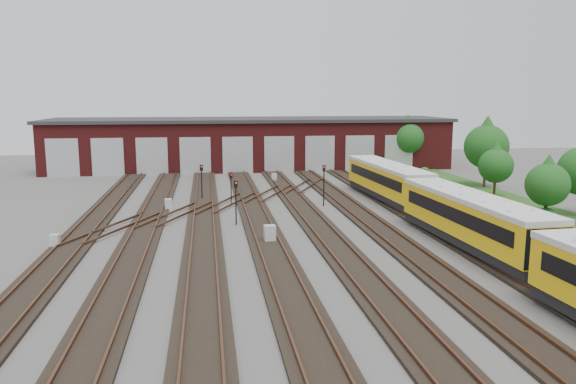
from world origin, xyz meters
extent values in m
plane|color=#454240|center=(0.00, 0.00, 0.00)|extent=(120.00, 120.00, 0.00)
cube|color=black|center=(-14.00, 0.00, 0.09)|extent=(2.40, 70.00, 0.18)
cube|color=#4F301F|center=(-14.72, 0.00, 0.26)|extent=(0.10, 70.00, 0.15)
cube|color=#4F301F|center=(-13.28, 0.00, 0.26)|extent=(0.10, 70.00, 0.15)
cube|color=black|center=(-10.00, 0.00, 0.09)|extent=(2.40, 70.00, 0.18)
cube|color=#4F301F|center=(-10.72, 0.00, 0.26)|extent=(0.10, 70.00, 0.15)
cube|color=#4F301F|center=(-9.28, 0.00, 0.26)|extent=(0.10, 70.00, 0.15)
cube|color=black|center=(-6.00, 0.00, 0.09)|extent=(2.40, 70.00, 0.18)
cube|color=#4F301F|center=(-6.72, 0.00, 0.26)|extent=(0.10, 70.00, 0.15)
cube|color=#4F301F|center=(-5.28, 0.00, 0.26)|extent=(0.10, 70.00, 0.15)
cube|color=black|center=(-2.00, 0.00, 0.09)|extent=(2.40, 70.00, 0.18)
cube|color=#4F301F|center=(-2.72, 0.00, 0.26)|extent=(0.10, 70.00, 0.15)
cube|color=#4F301F|center=(-1.28, 0.00, 0.26)|extent=(0.10, 70.00, 0.15)
cube|color=black|center=(2.00, 0.00, 0.09)|extent=(2.40, 70.00, 0.18)
cube|color=#4F301F|center=(1.28, 0.00, 0.26)|extent=(0.10, 70.00, 0.15)
cube|color=#4F301F|center=(2.72, 0.00, 0.26)|extent=(0.10, 70.00, 0.15)
cube|color=black|center=(6.00, 0.00, 0.09)|extent=(2.40, 70.00, 0.18)
cube|color=#4F301F|center=(5.28, 0.00, 0.26)|extent=(0.10, 70.00, 0.15)
cube|color=#4F301F|center=(6.72, 0.00, 0.26)|extent=(0.10, 70.00, 0.15)
cube|color=black|center=(10.00, 0.00, 0.09)|extent=(2.40, 70.00, 0.18)
cube|color=#4F301F|center=(9.28, 0.00, 0.26)|extent=(0.10, 70.00, 0.15)
cube|color=#4F301F|center=(10.72, 0.00, 0.26)|extent=(0.10, 70.00, 0.15)
cube|color=black|center=(14.00, 0.00, 0.09)|extent=(2.40, 70.00, 0.18)
cube|color=#4F301F|center=(13.28, 0.00, 0.26)|extent=(0.10, 70.00, 0.15)
cube|color=#4F301F|center=(14.72, 0.00, 0.26)|extent=(0.10, 70.00, 0.15)
cube|color=#4F301F|center=(-8.00, 10.00, 0.26)|extent=(5.40, 9.62, 0.15)
cube|color=#4F301F|center=(-4.00, 14.00, 0.26)|extent=(5.40, 9.62, 0.15)
cube|color=#4F301F|center=(0.00, 18.00, 0.26)|extent=(5.40, 9.62, 0.15)
cube|color=#4F301F|center=(-12.00, 6.00, 0.26)|extent=(5.40, 9.62, 0.15)
cube|color=#4F301F|center=(4.00, 22.00, 0.26)|extent=(5.40, 9.62, 0.15)
cube|color=#541515|center=(0.00, 40.00, 3.00)|extent=(50.00, 12.00, 6.00)
cube|color=#29282B|center=(0.00, 40.00, 6.15)|extent=(51.00, 12.50, 0.40)
cube|color=#A6A9AB|center=(-22.00, 33.98, 2.20)|extent=(3.60, 0.12, 4.40)
cube|color=#A6A9AB|center=(-17.00, 33.98, 2.20)|extent=(3.60, 0.12, 4.40)
cube|color=#A6A9AB|center=(-12.00, 33.98, 2.20)|extent=(3.60, 0.12, 4.40)
cube|color=#A6A9AB|center=(-7.00, 33.98, 2.20)|extent=(3.60, 0.12, 4.40)
cube|color=#A6A9AB|center=(-2.00, 33.98, 2.20)|extent=(3.60, 0.12, 4.40)
cube|color=#A6A9AB|center=(3.00, 33.98, 2.20)|extent=(3.60, 0.12, 4.40)
cube|color=#A6A9AB|center=(8.00, 33.98, 2.20)|extent=(3.60, 0.12, 4.40)
cube|color=#A6A9AB|center=(13.00, 33.98, 2.20)|extent=(3.60, 0.12, 4.40)
cube|color=#A6A9AB|center=(18.00, 33.98, 2.20)|extent=(3.60, 0.12, 4.40)
cube|color=#1D4818|center=(19.00, 10.00, 0.03)|extent=(8.00, 55.00, 0.05)
cube|color=black|center=(10.00, -1.85, 0.62)|extent=(2.91, 14.56, 0.58)
cube|color=yellow|center=(10.00, -1.85, 1.97)|extent=(3.20, 14.57, 2.12)
cube|color=silver|center=(10.00, -1.85, 3.18)|extent=(3.29, 14.58, 0.29)
cube|color=black|center=(8.73, -1.92, 2.21)|extent=(0.67, 12.72, 0.82)
cube|color=black|center=(11.27, -1.79, 2.21)|extent=(0.67, 12.72, 0.82)
cube|color=black|center=(10.00, 14.15, 0.62)|extent=(2.91, 14.56, 0.58)
cube|color=yellow|center=(10.00, 14.15, 1.97)|extent=(3.20, 14.57, 2.12)
cube|color=silver|center=(10.00, 14.15, 3.18)|extent=(3.29, 14.58, 0.29)
cube|color=black|center=(8.73, 14.08, 2.21)|extent=(0.67, 12.72, 0.82)
cube|color=black|center=(11.27, 14.21, 2.21)|extent=(0.67, 12.72, 0.82)
cylinder|color=black|center=(-6.16, 16.73, 1.33)|extent=(0.10, 0.10, 2.66)
cube|color=black|center=(-6.16, 16.73, 2.92)|extent=(0.30, 0.24, 0.52)
sphere|color=red|center=(-6.16, 16.62, 3.03)|extent=(0.12, 0.12, 0.12)
cylinder|color=black|center=(-3.68, 14.49, 1.13)|extent=(0.09, 0.09, 2.26)
cube|color=black|center=(-3.68, 14.49, 2.47)|extent=(0.24, 0.19, 0.43)
sphere|color=red|center=(-3.68, 14.40, 2.56)|extent=(0.10, 0.10, 0.10)
cylinder|color=black|center=(-3.68, 6.64, 1.36)|extent=(0.10, 0.10, 2.72)
cube|color=black|center=(-3.68, 6.64, 2.97)|extent=(0.28, 0.21, 0.49)
sphere|color=red|center=(-3.68, 6.54, 3.06)|extent=(0.12, 0.12, 0.12)
cylinder|color=black|center=(3.99, 12.57, 1.48)|extent=(0.10, 0.10, 2.96)
cube|color=black|center=(3.99, 12.57, 3.22)|extent=(0.27, 0.19, 0.51)
sphere|color=red|center=(3.99, 12.46, 3.32)|extent=(0.12, 0.12, 0.12)
cube|color=#B6B9BC|center=(-14.90, 1.77, 0.45)|extent=(0.57, 0.49, 0.89)
cube|color=#B6B9BC|center=(-8.83, 12.60, 0.48)|extent=(0.61, 0.52, 0.96)
cube|color=#B6B9BC|center=(-1.85, 1.25, 0.57)|extent=(0.74, 0.63, 1.15)
cube|color=#B6B9BC|center=(1.49, 26.70, 0.46)|extent=(0.55, 0.46, 0.92)
cube|color=#B6B9BC|center=(9.71, 22.38, 0.46)|extent=(0.64, 0.57, 0.93)
cylinder|color=#392B19|center=(19.42, 35.00, 1.08)|extent=(0.24, 0.24, 2.15)
sphere|color=#154B16|center=(19.42, 35.00, 3.94)|extent=(4.18, 4.18, 4.18)
cone|color=#154B16|center=(19.42, 35.00, 5.44)|extent=(3.59, 3.59, 2.99)
cylinder|color=#392B19|center=(20.21, 14.27, 0.80)|extent=(0.23, 0.23, 1.60)
sphere|color=#154B16|center=(20.21, 14.27, 2.93)|extent=(3.11, 3.11, 3.11)
cone|color=#154B16|center=(20.21, 14.27, 4.04)|extent=(2.66, 2.66, 2.22)
cylinder|color=#392B19|center=(22.17, 19.91, 1.13)|extent=(0.26, 0.26, 2.26)
sphere|color=#154B16|center=(22.17, 19.91, 4.14)|extent=(4.39, 4.39, 4.39)
cone|color=#154B16|center=(22.17, 19.91, 5.71)|extent=(3.76, 3.76, 3.14)
cylinder|color=#392B19|center=(18.42, 3.62, 0.79)|extent=(0.24, 0.24, 1.59)
sphere|color=#154B16|center=(18.42, 3.62, 2.91)|extent=(3.08, 3.08, 3.08)
cone|color=#154B16|center=(18.42, 3.62, 4.01)|extent=(2.64, 2.64, 2.20)
sphere|color=#154B16|center=(18.33, 3.28, 0.75)|extent=(1.50, 1.50, 1.50)
sphere|color=#154B16|center=(17.34, 24.66, 0.59)|extent=(1.19, 1.19, 1.19)
sphere|color=#154B16|center=(18.82, 27.45, 0.70)|extent=(1.41, 1.41, 1.41)
camera|label=1|loc=(-5.65, -32.89, 9.13)|focal=35.00mm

